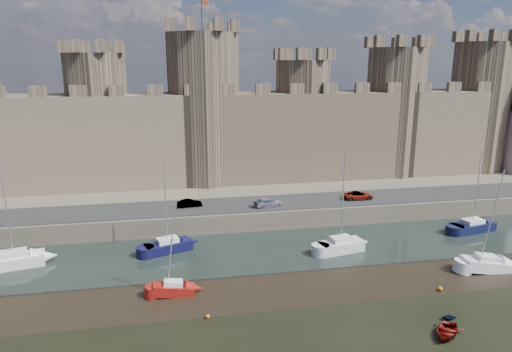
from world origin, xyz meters
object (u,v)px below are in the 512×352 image
object	(u,v)px
car_3	(358,195)
sailboat_5	(486,264)
sailboat_0	(14,260)
sailboat_2	(341,245)
car_2	(268,203)
sailboat_4	(173,288)
sailboat_3	(473,226)
car_1	(190,203)
sailboat_1	(168,246)

from	to	relation	value
car_3	sailboat_5	distance (m)	19.92
sailboat_0	sailboat_2	size ratio (longest dim) A/B	0.98
car_2	sailboat_4	xyz separation A→B (m)	(-12.67, -17.04, -2.39)
sailboat_2	sailboat_3	distance (m)	19.27
sailboat_3	sailboat_4	world-z (taller)	sailboat_3
car_2	sailboat_3	size ratio (longest dim) A/B	0.39
car_3	sailboat_2	distance (m)	13.48
sailboat_2	sailboat_5	bearing A→B (deg)	-40.62
car_2	sailboat_4	world-z (taller)	sailboat_4
car_2	sailboat_0	bearing A→B (deg)	91.16
sailboat_2	car_3	bearing A→B (deg)	47.38
car_1	sailboat_1	bearing A→B (deg)	155.11
sailboat_1	sailboat_2	xyz separation A→B (m)	(19.50, -3.55, 0.06)
sailboat_5	car_2	bearing A→B (deg)	141.29
car_2	sailboat_3	distance (m)	26.46
sailboat_0	sailboat_5	world-z (taller)	sailboat_0
sailboat_5	sailboat_2	bearing A→B (deg)	154.81
sailboat_0	car_1	bearing A→B (deg)	14.32
car_1	sailboat_3	world-z (taller)	sailboat_3
car_2	sailboat_1	distance (m)	15.09
sailboat_1	sailboat_3	distance (m)	38.52
car_2	sailboat_2	bearing A→B (deg)	-163.15
sailboat_0	sailboat_2	xyz separation A→B (m)	(35.59, -2.49, 0.03)
sailboat_4	sailboat_0	bearing A→B (deg)	151.40
car_3	sailboat_4	bearing A→B (deg)	125.30
car_3	sailboat_0	xyz separation A→B (m)	(-42.38, -8.94, -2.23)
car_1	sailboat_0	bearing A→B (deg)	110.73
sailboat_4	car_2	bearing A→B (deg)	53.29
car_3	sailboat_4	xyz separation A→B (m)	(-25.76, -17.97, -2.40)
car_1	sailboat_5	distance (m)	35.68
sailboat_1	car_2	bearing A→B (deg)	7.99
car_2	sailboat_4	bearing A→B (deg)	129.26
car_1	sailboat_2	bearing A→B (deg)	-132.45
sailboat_3	sailboat_2	bearing A→B (deg)	178.78
sailboat_3	sailboat_5	xyz separation A→B (m)	(-5.76, -10.39, -0.01)
sailboat_5	sailboat_4	bearing A→B (deg)	-177.74
sailboat_1	sailboat_2	size ratio (longest dim) A/B	0.93
sailboat_3	sailboat_5	distance (m)	11.88
car_1	sailboat_4	world-z (taller)	sailboat_4
sailboat_2	sailboat_0	bearing A→B (deg)	164.10
car_1	car_3	distance (m)	23.40
car_3	sailboat_3	distance (m)	14.95
car_1	car_3	bearing A→B (deg)	-98.01
car_3	sailboat_3	world-z (taller)	sailboat_3
sailboat_3	sailboat_5	bearing A→B (deg)	-129.54
car_2	sailboat_2	size ratio (longest dim) A/B	0.35
car_2	sailboat_3	world-z (taller)	sailboat_3
sailboat_1	sailboat_5	xyz separation A→B (m)	(32.76, -10.82, -0.05)
sailboat_3	sailboat_4	xyz separation A→B (m)	(-37.97, -9.66, -0.11)
sailboat_4	sailboat_5	size ratio (longest dim) A/B	0.83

